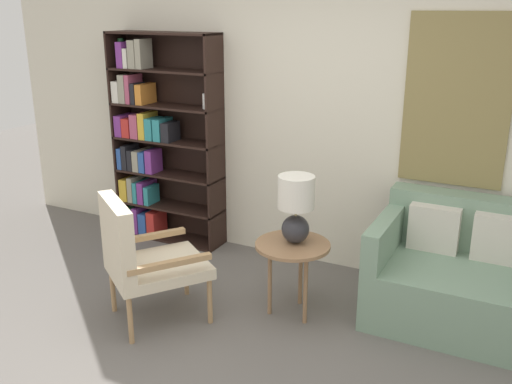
# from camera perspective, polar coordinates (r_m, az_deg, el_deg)

# --- Properties ---
(ground_plane) EXTENTS (14.00, 14.00, 0.00)m
(ground_plane) POSITION_cam_1_polar(r_m,az_deg,el_deg) (3.64, -7.74, -18.37)
(ground_plane) COLOR #66605B
(wall_back) EXTENTS (6.40, 0.08, 2.70)m
(wall_back) POSITION_cam_1_polar(r_m,az_deg,el_deg) (4.77, 6.20, 8.38)
(wall_back) COLOR silver
(wall_back) RESTS_ON ground_plane
(bookshelf) EXTENTS (1.07, 0.30, 1.94)m
(bookshelf) POSITION_cam_1_polar(r_m,az_deg,el_deg) (5.45, -10.15, 4.80)
(bookshelf) COLOR black
(bookshelf) RESTS_ON ground_plane
(armchair) EXTENTS (0.83, 0.85, 0.93)m
(armchair) POSITION_cam_1_polar(r_m,az_deg,el_deg) (4.04, -11.49, -6.12)
(armchair) COLOR tan
(armchair) RESTS_ON ground_plane
(couch) EXTENTS (1.61, 0.91, 0.84)m
(couch) POSITION_cam_1_polar(r_m,az_deg,el_deg) (4.33, 22.58, -8.35)
(couch) COLOR gray
(couch) RESTS_ON ground_plane
(side_table) EXTENTS (0.54, 0.54, 0.55)m
(side_table) POSITION_cam_1_polar(r_m,az_deg,el_deg) (4.08, 3.67, -5.92)
(side_table) COLOR #99704C
(side_table) RESTS_ON ground_plane
(table_lamp) EXTENTS (0.26, 0.26, 0.49)m
(table_lamp) POSITION_cam_1_polar(r_m,az_deg,el_deg) (3.97, 4.02, -1.28)
(table_lamp) COLOR #2D2D33
(table_lamp) RESTS_ON side_table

